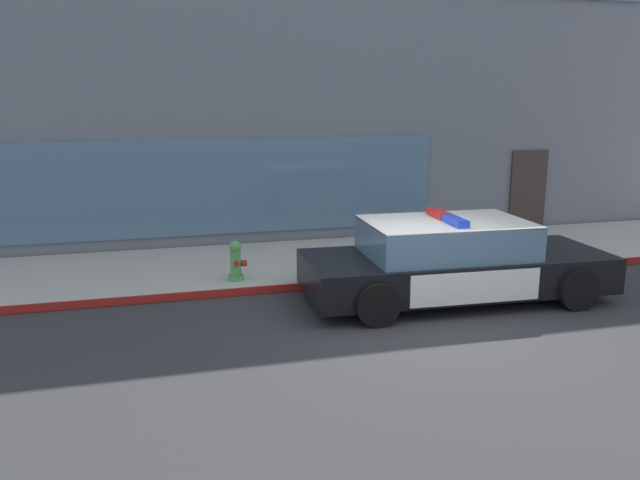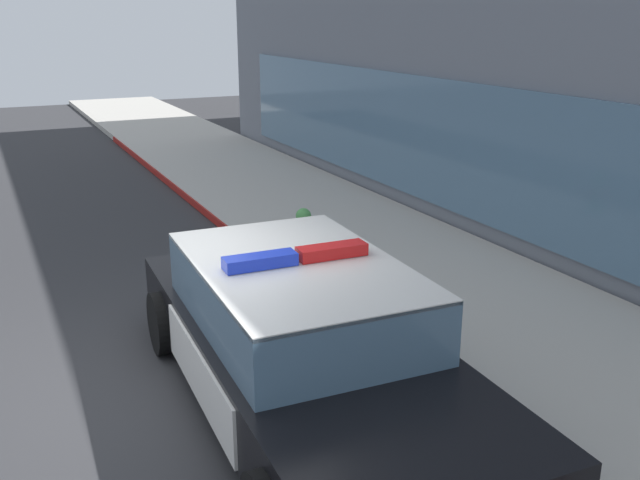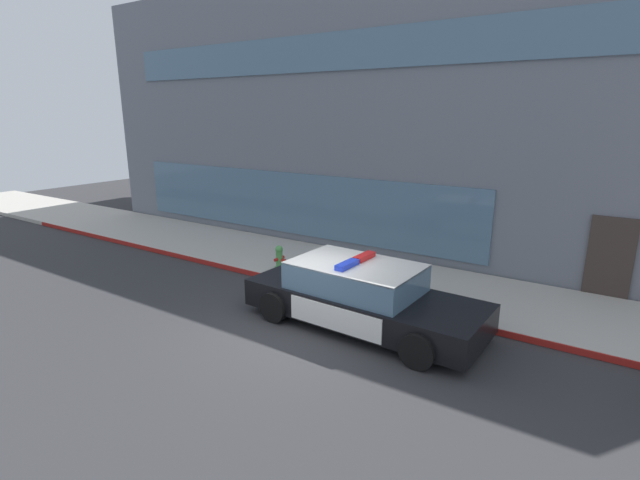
% 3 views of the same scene
% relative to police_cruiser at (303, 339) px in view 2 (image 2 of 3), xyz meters
% --- Properties ---
extents(ground, '(48.00, 48.00, 0.00)m').
position_rel_police_cruiser_xyz_m(ground, '(-1.04, -0.86, -0.68)').
color(ground, '#303033').
extents(sidewalk, '(48.00, 3.34, 0.15)m').
position_rel_police_cruiser_xyz_m(sidewalk, '(-1.04, 2.80, -0.61)').
color(sidewalk, '#B2ADA3').
rests_on(sidewalk, ground).
extents(curb_red_paint, '(28.80, 0.04, 0.14)m').
position_rel_police_cruiser_xyz_m(curb_red_paint, '(-1.04, 1.12, -0.61)').
color(curb_red_paint, maroon).
rests_on(curb_red_paint, ground).
extents(police_cruiser, '(5.23, 2.30, 1.49)m').
position_rel_police_cruiser_xyz_m(police_cruiser, '(0.00, 0.00, 0.00)').
color(police_cruiser, black).
rests_on(police_cruiser, ground).
extents(fire_hydrant, '(0.34, 0.39, 0.73)m').
position_rel_police_cruiser_xyz_m(fire_hydrant, '(-3.47, 1.60, -0.18)').
color(fire_hydrant, '#4C994C').
rests_on(fire_hydrant, sidewalk).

